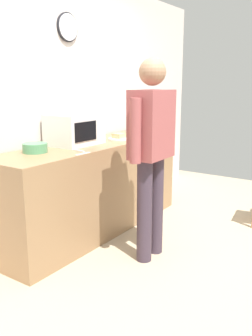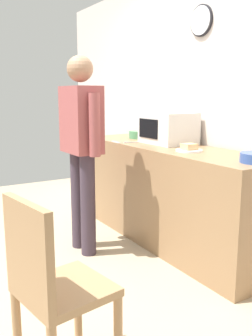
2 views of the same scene
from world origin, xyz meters
name	(u,v)px [view 1 (image 1 of 2)]	position (x,y,z in m)	size (l,w,h in m)	color
ground_plane	(201,262)	(0.00, 0.00, 0.00)	(6.00, 6.00, 0.00)	tan
back_wall	(60,104)	(0.00, 1.60, 1.30)	(5.40, 0.13, 2.60)	silver
kitchen_counter	(94,187)	(0.05, 1.22, 0.46)	(2.32, 0.62, 0.92)	#93704C
microwave	(75,129)	(-0.10, 1.32, 1.07)	(0.50, 0.39, 0.30)	silver
sandwich_plate	(119,137)	(0.41, 1.16, 0.94)	(0.22, 0.22, 0.07)	white
salad_bowl	(146,130)	(1.07, 1.21, 0.95)	(0.24, 0.24, 0.07)	#33519E
cereal_bowl	(35,148)	(-0.62, 1.32, 0.96)	(0.22, 0.22, 0.08)	#4C8E60
fork_utensil	(83,154)	(-0.44, 0.93, 0.92)	(0.17, 0.02, 0.01)	silver
spoon_utensil	(78,150)	(-0.35, 1.06, 0.92)	(0.17, 0.02, 0.01)	silver
person_standing	(151,145)	(-0.15, 0.43, 1.00)	(0.59, 0.24, 1.71)	#3B2F3C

